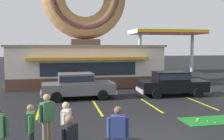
# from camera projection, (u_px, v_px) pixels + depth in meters

# --- Properties ---
(ground_plane) EXTENTS (160.00, 160.00, 0.00)m
(ground_plane) POSITION_uv_depth(u_px,v_px,m) (154.00, 138.00, 9.28)
(ground_plane) COLOR black
(donut_shop_building) EXTENTS (12.30, 6.75, 10.96)m
(donut_shop_building) POSITION_uv_depth(u_px,v_px,m) (85.00, 41.00, 22.35)
(donut_shop_building) COLOR brown
(donut_shop_building) RESTS_ON ground
(mini_donut_mid_centre) EXTENTS (0.13, 0.13, 0.04)m
(mini_donut_mid_centre) POSITION_uv_depth(u_px,v_px,m) (215.00, 123.00, 11.01)
(mini_donut_mid_centre) COLOR #A5724C
(mini_donut_mid_centre) RESTS_ON putting_mat
(mini_donut_far_left) EXTENTS (0.13, 0.13, 0.04)m
(mini_donut_far_left) POSITION_uv_depth(u_px,v_px,m) (197.00, 121.00, 11.22)
(mini_donut_far_left) COLOR #D8667F
(mini_donut_far_left) RESTS_ON putting_mat
(mini_donut_far_centre) EXTENTS (0.13, 0.13, 0.04)m
(mini_donut_far_centre) POSITION_uv_depth(u_px,v_px,m) (198.00, 119.00, 11.56)
(mini_donut_far_centre) COLOR #E5C666
(mini_donut_far_centre) RESTS_ON putting_mat
(golf_ball) EXTENTS (0.04, 0.04, 0.04)m
(golf_ball) POSITION_uv_depth(u_px,v_px,m) (207.00, 121.00, 11.19)
(golf_ball) COLOR white
(golf_ball) RESTS_ON putting_mat
(car_grey) EXTENTS (4.63, 2.12, 1.60)m
(car_grey) POSITION_uv_depth(u_px,v_px,m) (77.00, 85.00, 16.23)
(car_grey) COLOR slate
(car_grey) RESTS_ON ground
(car_black) EXTENTS (4.62, 2.11, 1.60)m
(car_black) POSITION_uv_depth(u_px,v_px,m) (172.00, 83.00, 17.25)
(car_black) COLOR black
(car_black) RESTS_ON ground
(pedestrian_blue_sweater_man) EXTENTS (0.59, 0.30, 1.68)m
(pedestrian_blue_sweater_man) POSITION_uv_depth(u_px,v_px,m) (118.00, 134.00, 6.92)
(pedestrian_blue_sweater_man) COLOR slate
(pedestrian_blue_sweater_man) RESTS_ON ground
(pedestrian_hooded_kid) EXTENTS (0.24, 0.60, 1.55)m
(pedestrian_hooded_kid) POSITION_uv_depth(u_px,v_px,m) (31.00, 128.00, 7.72)
(pedestrian_hooded_kid) COLOR #232328
(pedestrian_hooded_kid) RESTS_ON ground
(pedestrian_leather_jacket_man) EXTENTS (0.32, 0.58, 1.62)m
(pedestrian_leather_jacket_man) POSITION_uv_depth(u_px,v_px,m) (66.00, 126.00, 7.71)
(pedestrian_leather_jacket_man) COLOR #7F7056
(pedestrian_leather_jacket_man) RESTS_ON ground
(pedestrian_beanie_man) EXTENTS (0.50, 0.42, 1.72)m
(pedestrian_beanie_man) POSITION_uv_depth(u_px,v_px,m) (47.00, 117.00, 8.45)
(pedestrian_beanie_man) COLOR #7F7056
(pedestrian_beanie_man) RESTS_ON ground
(trash_bin) EXTENTS (0.57, 0.57, 0.97)m
(trash_bin) POSITION_uv_depth(u_px,v_px,m) (162.00, 81.00, 20.72)
(trash_bin) COLOR #232833
(trash_bin) RESTS_ON ground
(gas_station_canopy) EXTENTS (9.00, 4.46, 5.30)m
(gas_station_canopy) POSITION_uv_depth(u_px,v_px,m) (167.00, 34.00, 32.79)
(gas_station_canopy) COLOR silver
(gas_station_canopy) RESTS_ON ground
(parking_stripe_left) EXTENTS (0.12, 3.60, 0.01)m
(parking_stripe_left) POSITION_uv_depth(u_px,v_px,m) (39.00, 110.00, 13.32)
(parking_stripe_left) COLOR yellow
(parking_stripe_left) RESTS_ON ground
(parking_stripe_mid_left) EXTENTS (0.12, 3.60, 0.01)m
(parking_stripe_mid_left) POSITION_uv_depth(u_px,v_px,m) (97.00, 108.00, 13.90)
(parking_stripe_mid_left) COLOR yellow
(parking_stripe_mid_left) RESTS_ON ground
(parking_stripe_centre) EXTENTS (0.12, 3.60, 0.01)m
(parking_stripe_centre) POSITION_uv_depth(u_px,v_px,m) (151.00, 105.00, 14.49)
(parking_stripe_centre) COLOR yellow
(parking_stripe_centre) RESTS_ON ground
(parking_stripe_mid_right) EXTENTS (0.12, 3.60, 0.01)m
(parking_stripe_mid_right) POSITION_uv_depth(u_px,v_px,m) (200.00, 103.00, 15.08)
(parking_stripe_mid_right) COLOR yellow
(parking_stripe_mid_right) RESTS_ON ground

